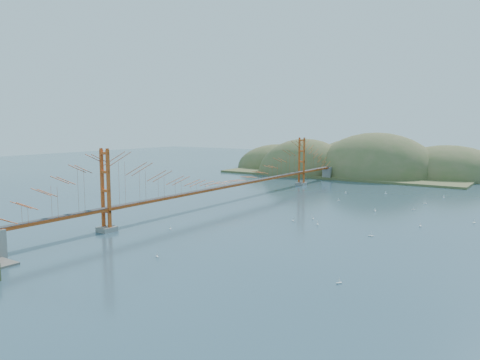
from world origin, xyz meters
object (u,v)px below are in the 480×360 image
Objects in this scene: sailboat_0 at (313,218)px; sailboat_1 at (317,224)px; bridge at (231,166)px; sailboat_2 at (371,235)px.

sailboat_0 is 4.15m from sailboat_1.
sailboat_0 is (20.20, -6.07, -6.87)m from bridge.
bridge is at bearing 163.28° from sailboat_0.
sailboat_2 reaches higher than sailboat_1.
sailboat_2 is (11.36, -6.04, 0.02)m from sailboat_0.
bridge is at bearing 157.16° from sailboat_1.
sailboat_0 is 12.87m from sailboat_2.
bridge is 22.18m from sailboat_0.
sailboat_2 is (31.56, -12.11, -6.85)m from bridge.
bridge is 25.39m from sailboat_1.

